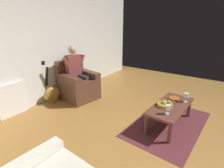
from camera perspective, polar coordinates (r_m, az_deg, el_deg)
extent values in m
plane|color=olive|center=(3.35, 20.56, -14.93)|extent=(7.24, 7.24, 0.00)
cube|color=silver|center=(4.52, -18.17, 12.82)|extent=(6.20, 0.06, 2.72)
cube|color=#57242A|center=(3.57, 17.83, -12.20)|extent=(1.91, 1.22, 0.01)
cube|color=#533123|center=(4.45, -10.61, -2.01)|extent=(0.87, 0.92, 0.42)
cube|color=#533123|center=(4.31, -10.36, 0.96)|extent=(0.52, 0.74, 0.10)
cube|color=#533123|center=(4.50, -7.91, 2.84)|extent=(0.30, 0.82, 0.24)
cube|color=#533123|center=(4.19, -14.08, 1.10)|extent=(0.30, 0.82, 0.24)
cube|color=#533123|center=(4.58, -13.53, 4.59)|extent=(0.76, 0.24, 0.52)
cube|color=brown|center=(4.41, -12.43, 5.64)|extent=(0.40, 0.24, 0.55)
sphere|color=tan|center=(4.33, -12.83, 10.82)|extent=(0.20, 0.20, 0.20)
cylinder|color=#343543|center=(4.38, -9.46, 2.16)|extent=(0.19, 0.43, 0.13)
cylinder|color=#343543|center=(4.31, -7.60, -1.83)|extent=(0.13, 0.13, 0.52)
cylinder|color=brown|center=(4.46, -9.88, 7.58)|extent=(0.21, 0.12, 0.29)
cylinder|color=#343543|center=(4.26, -11.83, 1.49)|extent=(0.19, 0.43, 0.13)
cylinder|color=#343543|center=(4.19, -9.95, -2.63)|extent=(0.13, 0.13, 0.52)
cylinder|color=brown|center=(4.23, -14.58, 6.55)|extent=(0.21, 0.12, 0.29)
cube|color=brown|center=(3.39, 18.49, -6.85)|extent=(1.18, 0.58, 0.04)
cylinder|color=brown|center=(3.89, 23.75, -7.28)|extent=(0.06, 0.06, 0.36)
cylinder|color=brown|center=(3.00, 18.23, -14.96)|extent=(0.06, 0.06, 0.36)
cylinder|color=brown|center=(3.98, 18.06, -5.86)|extent=(0.06, 0.06, 0.36)
cylinder|color=brown|center=(3.12, 11.02, -12.72)|extent=(0.06, 0.06, 0.36)
cylinder|color=#B7873A|center=(4.41, -18.97, -3.25)|extent=(0.38, 0.19, 0.39)
cylinder|color=black|center=(4.36, -18.60, -3.16)|extent=(0.11, 0.03, 0.10)
cube|color=black|center=(4.36, -20.47, 2.23)|extent=(0.05, 0.15, 0.49)
cube|color=black|center=(4.35, -21.54, 6.13)|extent=(0.07, 0.06, 0.14)
cube|color=white|center=(4.09, -29.81, -4.48)|extent=(0.57, 0.06, 0.68)
cylinder|color=silver|center=(3.07, 17.51, -9.15)|extent=(0.07, 0.07, 0.01)
cylinder|color=silver|center=(3.06, 17.58, -8.57)|extent=(0.01, 0.01, 0.06)
cylinder|color=silver|center=(3.02, 17.73, -7.30)|extent=(0.08, 0.08, 0.09)
cylinder|color=#590C19|center=(3.03, 17.68, -7.71)|extent=(0.07, 0.07, 0.04)
cylinder|color=silver|center=(3.62, 22.77, -5.27)|extent=(0.07, 0.07, 0.01)
cylinder|color=silver|center=(3.60, 22.86, -4.66)|extent=(0.01, 0.01, 0.08)
cylinder|color=silver|center=(3.57, 23.03, -3.45)|extent=(0.08, 0.08, 0.09)
cylinder|color=#590C19|center=(3.58, 22.98, -3.81)|extent=(0.07, 0.07, 0.03)
cylinder|color=olive|center=(3.31, 16.81, -6.46)|extent=(0.28, 0.28, 0.05)
sphere|color=gold|center=(3.27, 16.76, -5.87)|extent=(0.07, 0.07, 0.07)
sphere|color=#89AE2F|center=(3.32, 17.96, -5.63)|extent=(0.07, 0.07, 0.07)
sphere|color=gold|center=(3.31, 16.58, -5.53)|extent=(0.07, 0.07, 0.07)
cylinder|color=#AA5C1D|center=(3.66, 19.56, -4.41)|extent=(0.21, 0.21, 0.02)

